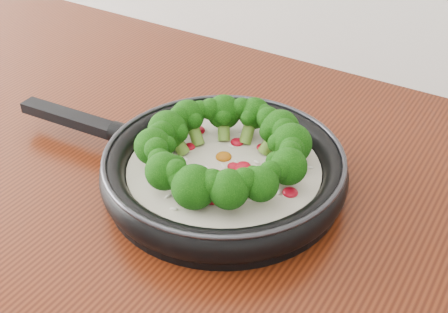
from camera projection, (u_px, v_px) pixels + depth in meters
The scene contains 1 object.
skillet at pixel (222, 164), 0.76m from camera, with size 0.51×0.34×0.09m.
Camera 1 is at (0.36, 0.57, 1.38)m, focal length 46.56 mm.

